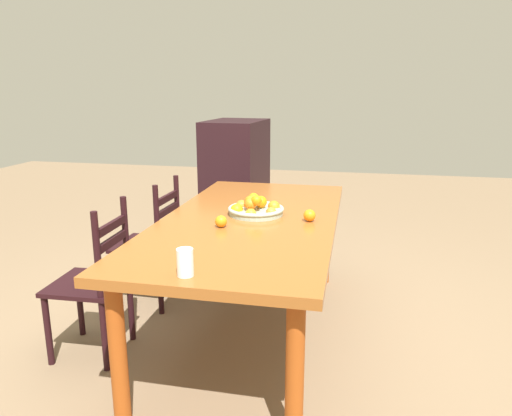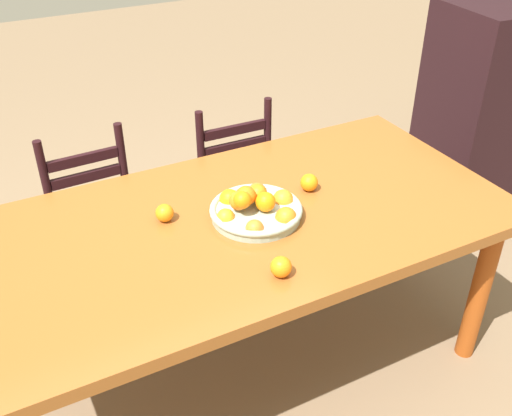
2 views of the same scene
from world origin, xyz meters
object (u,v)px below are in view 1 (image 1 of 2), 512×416
Objects in this scene: orange_loose_2 at (254,198)px; chair_by_cabinet at (95,283)px; drinking_glass at (185,262)px; chair_near_window at (152,244)px; orange_loose_0 at (221,221)px; orange_loose_1 at (310,215)px; fruit_bowl at (255,209)px; cabinet at (236,180)px; dining_table at (250,231)px.

chair_by_cabinet is at bearing 134.06° from orange_loose_2.
orange_loose_2 is 1.27m from drinking_glass.
chair_near_window reaches higher than orange_loose_0.
drinking_glass is (-0.91, 0.41, 0.02)m from orange_loose_1.
fruit_bowl is 1.00m from drinking_glass.
chair_by_cabinet reaches higher than chair_near_window.
cabinet is at bearing 18.32° from orange_loose_2.
orange_loose_0 is at bearing 156.96° from fruit_bowl.
cabinet is at bearing 174.29° from chair_near_window.
chair_near_window is 0.76× the size of cabinet.
cabinet is 10.26× the size of drinking_glass.
cabinet reaches higher than drinking_glass.
cabinet is at bearing 17.75° from fruit_bowl.
dining_table is at bearing -3.96° from drinking_glass.
chair_near_window is 12.88× the size of orange_loose_1.
cabinet is at bearing 12.23° from orange_loose_0.
orange_loose_1 is (-0.32, -1.13, 0.36)m from chair_near_window.
fruit_bowl is at bearing 74.26° from chair_near_window.
chair_by_cabinet is at bearing 115.29° from dining_table.
orange_loose_0 is at bearing 115.19° from orange_loose_1.
drinking_glass reaches higher than dining_table.
fruit_bowl is 4.88× the size of orange_loose_2.
orange_loose_2 is (-1.60, -0.53, 0.20)m from cabinet.
chair_near_window is 2.65× the size of fruit_bowl.
cabinet reaches higher than fruit_bowl.
orange_loose_1 is at bearing 75.04° from chair_near_window.
chair_by_cabinet is 0.99m from drinking_glass.
chair_near_window is 7.77× the size of drinking_glass.
cabinet is 2.93m from drinking_glass.
drinking_glass is (-1.24, -0.71, 0.38)m from chair_near_window.
orange_loose_0 reaches higher than dining_table.
fruit_bowl is 0.33m from orange_loose_0.
orange_loose_2 is (0.35, 0.05, 0.11)m from dining_table.
cabinet is 17.01× the size of orange_loose_1.
chair_by_cabinet is 1.11m from orange_loose_2.
chair_near_window is (0.32, 0.78, -0.24)m from dining_table.
chair_near_window is at bearing 50.87° from orange_loose_0.
dining_table is 6.08× the size of fruit_bowl.
fruit_bowl is at bearing -4.56° from drinking_glass.
orange_loose_1 is at bearing -150.36° from cabinet.
orange_loose_0 is (-2.18, -0.47, 0.20)m from cabinet.
chair_by_cabinet is 0.80m from orange_loose_0.
orange_loose_1 is at bearing -24.41° from drinking_glass.
fruit_bowl is 4.87× the size of orange_loose_1.
chair_near_window is at bearing 92.46° from orange_loose_2.
orange_loose_2 is at bearing 93.51° from chair_near_window.
orange_loose_0 is (0.16, -0.70, 0.36)m from chair_by_cabinet.
drinking_glass reaches higher than orange_loose_0.
chair_near_window is 1.23m from orange_loose_1.
cabinet reaches higher than dining_table.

